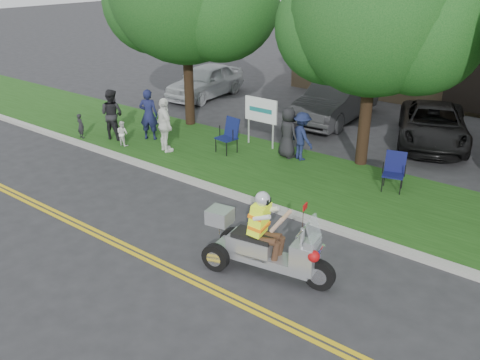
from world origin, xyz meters
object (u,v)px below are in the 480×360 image
Objects in this scene: parked_car_left at (335,101)px; parked_car_mid at (433,125)px; trike_scooter at (263,246)px; lawn_chair_b at (394,169)px; lawn_chair_a at (229,133)px; spectator_adult_mid at (112,114)px; spectator_adult_left at (149,115)px; parked_car_far_left at (205,81)px; spectator_adult_right at (165,125)px.

parked_car_mid is at bearing -8.24° from parked_car_left.
lawn_chair_b is at bearing 74.62° from trike_scooter.
lawn_chair_a is 0.23× the size of parked_car_left.
spectator_adult_mid is (-4.06, -1.45, 0.24)m from lawn_chair_a.
parked_car_far_left is at bearing -94.87° from spectator_adult_left.
parked_car_far_left is at bearing -90.96° from spectator_adult_mid.
trike_scooter is 14.60m from parked_car_far_left.
spectator_adult_mid reaches higher than lawn_chair_a.
trike_scooter reaches higher than parked_car_mid.
parked_car_mid reaches higher than lawn_chair_b.
parked_car_far_left is (-3.95, 6.49, -0.24)m from spectator_adult_right.
spectator_adult_right is 0.37× the size of parked_car_mid.
trike_scooter is at bearing 123.08° from spectator_adult_left.
parked_car_left is (3.93, 6.20, -0.17)m from spectator_adult_left.
parked_car_left is at bearing 88.25° from lawn_chair_a.
parked_car_left is at bearing -88.25° from spectator_adult_right.
trike_scooter is 7.49m from spectator_adult_right.
lawn_chair_b is 0.21× the size of parked_car_left.
parked_car_mid is (4.88, 5.16, -0.07)m from lawn_chair_a.
trike_scooter is at bearing 144.55° from spectator_adult_mid.
lawn_chair_b is 8.48m from spectator_adult_left.
lawn_chair_b is at bearing 159.37° from spectator_adult_left.
parked_car_mid is (-0.52, 4.70, -0.03)m from lawn_chair_b.
spectator_adult_right is 9.17m from parked_car_mid.
trike_scooter reaches higher than lawn_chair_b.
spectator_adult_mid is (-1.07, -0.73, -0.01)m from spectator_adult_left.
lawn_chair_a is at bearing -120.10° from spectator_adult_right.
trike_scooter is at bearing -111.18° from lawn_chair_b.
parked_car_far_left is (-11.02, 4.78, 0.06)m from lawn_chair_b.
spectator_adult_left is at bearing -71.44° from parked_car_far_left.
spectator_adult_right reaches higher than spectator_adult_mid.
trike_scooter is at bearing -37.52° from lawn_chair_a.
spectator_adult_left is 7.34m from parked_car_left.
spectator_adult_right is at bearing 140.98° from trike_scooter.
trike_scooter is at bearing -110.65° from parked_car_mid.
parked_car_mid is at bearing -157.61° from spectator_adult_mid.
spectator_adult_mid reaches higher than lawn_chair_b.
spectator_adult_right is at bearing -114.82° from parked_car_left.
spectator_adult_right is at bearing 170.54° from spectator_adult_mid.
spectator_adult_left is 0.37× the size of parked_car_mid.
parked_car_far_left is at bearing -35.74° from spectator_adult_right.
lawn_chair_b is 7.28m from spectator_adult_right.
lawn_chair_b is (5.40, 0.46, -0.04)m from lawn_chair_a.
lawn_chair_a is 0.23× the size of parked_car_mid.
parked_car_left is (-3.90, 10.41, 0.19)m from trike_scooter.
parked_car_far_left is at bearing 178.43° from parked_car_left.
spectator_adult_right reaches higher than parked_car_left.
spectator_adult_left reaches higher than lawn_chair_a.
parked_car_far_left is 10.50m from parked_car_mid.
parked_car_far_left is (-5.62, 5.24, 0.02)m from lawn_chair_a.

